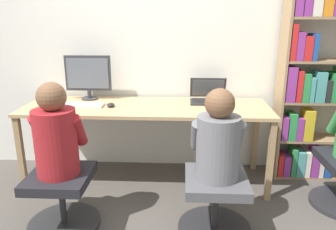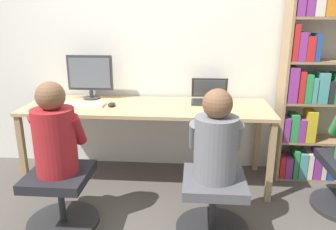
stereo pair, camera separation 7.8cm
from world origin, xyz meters
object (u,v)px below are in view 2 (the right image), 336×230
at_px(laptop, 210,97).
at_px(office_chair_right, 213,202).
at_px(person_at_monitor, 55,134).
at_px(bookshelf, 316,88).
at_px(keyboard, 82,104).
at_px(person_at_laptop, 216,140).
at_px(office_chair_left, 61,196).
at_px(desktop_monitor, 90,76).

xyz_separation_m(laptop, office_chair_right, (0.01, -0.94, -0.56)).
height_order(person_at_monitor, bookshelf, bookshelf).
bearing_deg(bookshelf, keyboard, -174.09).
relative_size(office_chair_right, person_at_laptop, 0.84).
bearing_deg(office_chair_left, person_at_monitor, 90.00).
xyz_separation_m(desktop_monitor, office_chair_left, (0.03, -0.99, -0.74)).
distance_m(office_chair_left, office_chair_right, 1.14).
height_order(office_chair_right, bookshelf, bookshelf).
height_order(person_at_laptop, bookshelf, bookshelf).
bearing_deg(office_chair_left, person_at_laptop, 0.32).
bearing_deg(person_at_laptop, person_at_monitor, -179.91).
height_order(office_chair_left, bookshelf, bookshelf).
bearing_deg(person_at_laptop, office_chair_right, -90.00).
distance_m(desktop_monitor, bookshelf, 2.15).
height_order(office_chair_left, office_chair_right, same).
distance_m(office_chair_left, person_at_laptop, 1.24).
distance_m(laptop, keyboard, 1.20).
relative_size(office_chair_left, bookshelf, 0.28).
bearing_deg(laptop, office_chair_left, -140.33).
distance_m(laptop, bookshelf, 0.98).
height_order(office_chair_right, person_at_laptop, person_at_laptop).
bearing_deg(keyboard, person_at_monitor, -86.74).
xyz_separation_m(desktop_monitor, bookshelf, (2.14, -0.04, -0.08)).
height_order(desktop_monitor, laptop, desktop_monitor).
bearing_deg(office_chair_right, laptop, 90.39).
bearing_deg(office_chair_right, keyboard, 148.66).
xyz_separation_m(desktop_monitor, person_at_monitor, (0.03, -0.99, -0.24)).
height_order(keyboard, office_chair_right, keyboard).
bearing_deg(desktop_monitor, person_at_monitor, -88.08).
distance_m(keyboard, person_at_laptop, 1.38).
xyz_separation_m(office_chair_left, office_chair_right, (1.14, 0.00, 0.00)).
xyz_separation_m(laptop, bookshelf, (0.97, 0.00, 0.11)).
relative_size(person_at_laptop, bookshelf, 0.34).
distance_m(person_at_monitor, person_at_laptop, 1.14).
bearing_deg(laptop, keyboard, -169.43).
bearing_deg(desktop_monitor, keyboard, -91.71).
relative_size(keyboard, person_at_monitor, 0.62).
relative_size(desktop_monitor, office_chair_right, 0.83).
bearing_deg(office_chair_right, bookshelf, 44.29).
bearing_deg(laptop, person_at_laptop, -89.61).
height_order(desktop_monitor, office_chair_right, desktop_monitor).
bearing_deg(bookshelf, desktop_monitor, 178.81).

